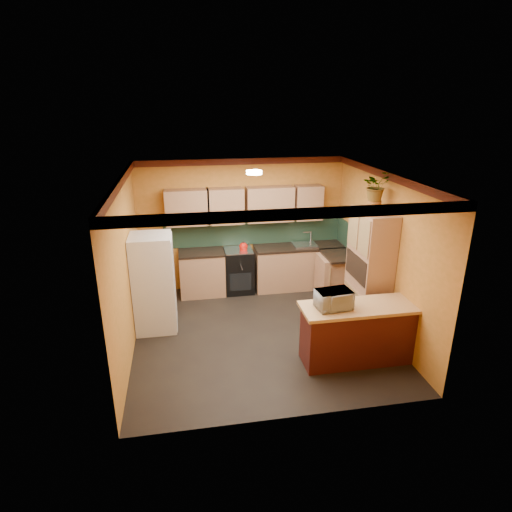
{
  "coord_description": "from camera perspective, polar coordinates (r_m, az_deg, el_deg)",
  "views": [
    {
      "loc": [
        -1.2,
        -6.33,
        3.79
      ],
      "look_at": [
        0.0,
        0.45,
        1.25
      ],
      "focal_mm": 30.0,
      "sensor_mm": 36.0,
      "label": 1
    }
  ],
  "objects": [
    {
      "name": "bar_top",
      "position": [
        6.55,
        14.3,
        -6.58
      ],
      "size": [
        1.9,
        0.65,
        0.05
      ],
      "primitive_type": "cube",
      "color": "tan",
      "rests_on": "breakfast_bar"
    },
    {
      "name": "fern_pot",
      "position": [
        7.17,
        15.48,
        6.52
      ],
      "size": [
        0.22,
        0.22,
        0.16
      ],
      "primitive_type": "cylinder",
      "color": "brown",
      "rests_on": "pantry"
    },
    {
      "name": "room_shell",
      "position": [
        6.93,
        0.38,
        6.02
      ],
      "size": [
        4.24,
        4.24,
        2.72
      ],
      "color": "black",
      "rests_on": "ground"
    },
    {
      "name": "countertop_right",
      "position": [
        8.56,
        11.1,
        0.08
      ],
      "size": [
        0.62,
        0.8,
        0.04
      ],
      "primitive_type": "cube",
      "color": "black",
      "rests_on": "base_cabinets_right"
    },
    {
      "name": "base_cabinets_right",
      "position": [
        8.72,
        10.9,
        -2.76
      ],
      "size": [
        0.6,
        0.8,
        0.88
      ],
      "primitive_type": "cube",
      "color": "tan",
      "rests_on": "ground"
    },
    {
      "name": "fern",
      "position": [
        7.11,
        15.72,
        9.02
      ],
      "size": [
        0.53,
        0.49,
        0.48
      ],
      "primitive_type": "imported",
      "rotation": [
        0.0,
        0.0,
        0.32
      ],
      "color": "tan",
      "rests_on": "fern_pot"
    },
    {
      "name": "base_cabinets_back",
      "position": [
        8.95,
        1.63,
        -1.77
      ],
      "size": [
        3.65,
        0.6,
        0.88
      ],
      "primitive_type": "cube",
      "color": "tan",
      "rests_on": "ground"
    },
    {
      "name": "kettle",
      "position": [
        8.63,
        -1.69,
        1.34
      ],
      "size": [
        0.2,
        0.2,
        0.18
      ],
      "primitive_type": null,
      "rotation": [
        0.0,
        0.0,
        -0.23
      ],
      "color": "red",
      "rests_on": "stove"
    },
    {
      "name": "sink",
      "position": [
        8.96,
        6.52,
        1.5
      ],
      "size": [
        0.48,
        0.4,
        0.03
      ],
      "primitive_type": "cube",
      "color": "silver",
      "rests_on": "countertop_back"
    },
    {
      "name": "microwave",
      "position": [
        6.3,
        10.31,
        -5.71
      ],
      "size": [
        0.53,
        0.39,
        0.28
      ],
      "primitive_type": "imported",
      "rotation": [
        0.0,
        0.0,
        0.11
      ],
      "color": "silver",
      "rests_on": "bar_top"
    },
    {
      "name": "fridge",
      "position": [
        7.47,
        -13.49,
        -3.55
      ],
      "size": [
        0.68,
        0.66,
        1.7
      ],
      "primitive_type": "cube",
      "color": "silver",
      "rests_on": "ground"
    },
    {
      "name": "stove",
      "position": [
        8.85,
        -2.34,
        -1.94
      ],
      "size": [
        0.58,
        0.58,
        0.91
      ],
      "primitive_type": "cube",
      "color": "black",
      "rests_on": "ground"
    },
    {
      "name": "breakfast_bar",
      "position": [
        6.77,
        13.96,
        -10.1
      ],
      "size": [
        1.8,
        0.55,
        0.88
      ],
      "primitive_type": "cube",
      "color": "#441310",
      "rests_on": "ground"
    },
    {
      "name": "countertop_back",
      "position": [
        8.79,
        1.65,
        1.02
      ],
      "size": [
        3.65,
        0.62,
        0.04
      ],
      "primitive_type": "cube",
      "color": "black",
      "rests_on": "base_cabinets_back"
    },
    {
      "name": "pantry",
      "position": [
        7.47,
        14.84,
        -2.02
      ],
      "size": [
        0.48,
        0.9,
        2.1
      ],
      "primitive_type": "cube",
      "color": "tan",
      "rests_on": "ground"
    }
  ]
}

